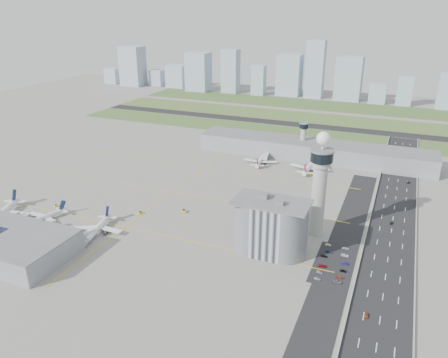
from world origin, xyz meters
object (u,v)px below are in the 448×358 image
at_px(airplane_near_b, 42,215).
at_px(tug_0, 56,206).
at_px(car_lot_0, 318,279).
at_px(car_hw_0, 367,315).
at_px(tug_5, 310,174).
at_px(car_hw_2, 408,182).
at_px(car_lot_7, 340,277).
at_px(airplane_near_a, 1,210).
at_px(jet_bridge_far_0, 267,155).
at_px(car_lot_4, 329,251).
at_px(tug_1, 107,216).
at_px(tug_3, 184,211).
at_px(car_lot_2, 323,266).
at_px(airplane_far_b, 310,164).
at_px(jet_bridge_near_1, 36,232).
at_px(car_lot_9, 345,263).
at_px(airplane_far_a, 261,158).
at_px(admin_building, 270,227).
at_px(car_lot_11, 346,248).
at_px(tug_2, 140,213).
at_px(car_lot_8, 343,271).
at_px(car_hw_4, 394,156).
at_px(car_lot_5, 328,245).
at_px(airplane_near_c, 97,226).
at_px(jet_bridge_far_1, 322,162).
at_px(secondary_tower, 303,137).
at_px(car_lot_1, 320,272).
at_px(jet_bridge_near_2, 75,242).
at_px(car_hw_1, 391,223).
at_px(car_lot_10, 345,255).
at_px(control_tower, 320,181).
at_px(tug_4, 258,167).
at_px(car_lot_6, 338,282).

relative_size(airplane_near_b, tug_0, 11.23).
distance_m(car_lot_0, car_hw_0, 32.77).
distance_m(tug_5, car_hw_2, 76.33).
distance_m(car_lot_0, car_lot_7, 12.05).
distance_m(airplane_near_a, jet_bridge_far_0, 220.88).
bearing_deg(car_lot_4, car_lot_0, -174.26).
distance_m(tug_1, car_lot_4, 143.74).
height_order(tug_3, car_lot_2, tug_3).
bearing_deg(car_lot_2, airplane_far_b, 5.21).
height_order(jet_bridge_near_1, car_lot_9, jet_bridge_near_1).
xyz_separation_m(airplane_far_a, tug_3, (-16.60, -114.61, -3.77)).
bearing_deg(admin_building, tug_0, -179.31).
relative_size(admin_building, car_lot_11, 9.87).
bearing_deg(car_lot_0, tug_1, 85.34).
relative_size(tug_2, car_lot_8, 0.87).
xyz_separation_m(airplane_far_a, tug_0, (-102.36, -141.41, -3.95)).
distance_m(tug_2, car_hw_4, 244.74).
bearing_deg(tug_3, car_lot_11, -28.13).
xyz_separation_m(car_lot_5, car_hw_4, (27.09, 186.06, 0.11)).
xyz_separation_m(airplane_near_c, car_lot_7, (145.01, 9.39, -4.66)).
height_order(car_lot_0, car_lot_5, car_lot_0).
bearing_deg(jet_bridge_far_1, tug_5, -19.38).
height_order(secondary_tower, car_lot_1, secondary_tower).
distance_m(airplane_near_a, jet_bridge_near_2, 70.11).
xyz_separation_m(car_lot_8, car_lot_9, (-0.25, 7.45, 0.05)).
relative_size(car_hw_1, car_hw_4, 0.93).
relative_size(tug_3, car_lot_10, 0.82).
height_order(car_hw_0, car_hw_1, car_hw_0).
bearing_deg(car_hw_2, car_lot_11, -99.00).
height_order(car_lot_5, car_lot_9, car_lot_9).
relative_size(car_lot_4, car_hw_1, 1.04).
bearing_deg(control_tower, tug_4, 125.63).
bearing_deg(tug_0, car_lot_2, 123.60).
height_order(jet_bridge_near_2, car_lot_5, jet_bridge_near_2).
bearing_deg(jet_bridge_far_1, car_lot_11, 6.40).
xyz_separation_m(airplane_far_b, jet_bridge_far_1, (7.57, 14.66, -2.72)).
distance_m(tug_0, car_lot_8, 195.94).
relative_size(tug_4, car_lot_11, 0.73).
relative_size(airplane_far_b, car_lot_4, 10.63).
bearing_deg(airplane_near_a, car_lot_5, 82.11).
height_order(jet_bridge_near_2, tug_1, jet_bridge_near_2).
xyz_separation_m(tug_4, car_lot_7, (91.38, -139.24, -0.35)).
relative_size(secondary_tower, car_lot_0, 9.09).
bearing_deg(car_hw_4, tug_3, -124.82).
bearing_deg(tug_0, car_lot_6, 120.22).
relative_size(tug_0, car_lot_5, 0.91).
xyz_separation_m(secondary_tower, jet_bridge_near_1, (-113.00, -211.00, -15.95)).
bearing_deg(tug_3, jet_bridge_near_2, -144.54).
distance_m(tug_5, car_lot_10, 124.45).
distance_m(airplane_near_c, jet_bridge_near_1, 36.30).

